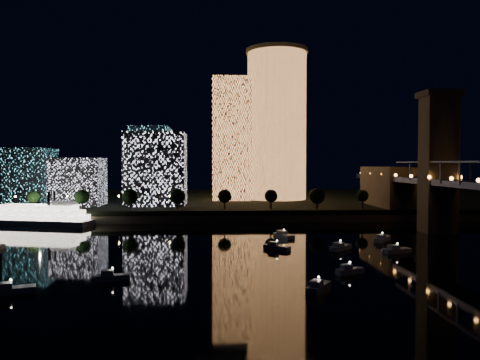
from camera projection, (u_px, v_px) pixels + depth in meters
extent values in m
plane|color=black|center=(273.00, 265.00, 112.98)|extent=(520.00, 520.00, 0.00)
cube|color=black|center=(239.00, 201.00, 272.57)|extent=(420.00, 160.00, 5.00)
cube|color=#6B5E4C|center=(249.00, 219.00, 194.76)|extent=(420.00, 6.00, 3.00)
cylinder|color=#FF9C51|center=(277.00, 127.00, 256.16)|extent=(32.00, 32.00, 79.49)
cylinder|color=#6B5E4C|center=(277.00, 52.00, 254.74)|extent=(34.00, 34.00, 2.00)
cube|color=#FF9C51|center=(231.00, 139.00, 252.16)|extent=(20.47, 20.47, 65.12)
cube|color=silver|center=(156.00, 169.00, 220.70)|extent=(27.66, 23.41, 34.05)
cube|color=#58D8F0|center=(151.00, 165.00, 235.43)|extent=(18.91, 24.58, 37.82)
cube|color=silver|center=(79.00, 182.00, 217.68)|extent=(22.14, 20.12, 22.14)
cube|color=#58D8F0|center=(31.00, 177.00, 219.50)|extent=(19.07, 20.98, 26.70)
cube|color=#6B5E4C|center=(438.00, 165.00, 165.49)|extent=(11.00, 9.00, 48.00)
cube|color=#6B5E4C|center=(439.00, 94.00, 164.62)|extent=(13.00, 11.00, 2.00)
cube|color=#6B5E4C|center=(386.00, 192.00, 215.83)|extent=(12.00, 40.00, 23.00)
cube|color=#18244D|center=(444.00, 173.00, 151.34)|extent=(0.50, 0.50, 7.00)
cube|color=#18244D|center=(412.00, 171.00, 175.29)|extent=(0.50, 0.50, 7.00)
sphere|color=orange|center=(429.00, 177.00, 160.36)|extent=(1.20, 1.20, 1.20)
sphere|color=orange|center=(383.00, 174.00, 205.27)|extent=(1.20, 1.20, 1.20)
cube|color=silver|center=(40.00, 222.00, 186.15)|extent=(44.32, 20.38, 2.16)
cube|color=white|center=(39.00, 217.00, 186.08)|extent=(40.61, 18.61, 1.98)
cube|color=white|center=(39.00, 212.00, 186.01)|extent=(36.90, 16.84, 1.98)
cube|color=white|center=(39.00, 207.00, 185.94)|extent=(31.44, 14.62, 1.98)
cube|color=silver|center=(64.00, 203.00, 183.75)|extent=(8.32, 7.03, 1.62)
cylinder|color=black|center=(49.00, 198.00, 182.98)|extent=(1.26, 1.26, 5.40)
cylinder|color=black|center=(54.00, 198.00, 186.51)|extent=(1.26, 1.26, 5.40)
cube|color=silver|center=(382.00, 239.00, 147.62)|extent=(7.41, 8.62, 1.20)
cube|color=silver|center=(381.00, 236.00, 146.50)|extent=(3.62, 3.78, 1.00)
sphere|color=white|center=(382.00, 233.00, 147.55)|extent=(0.36, 0.36, 0.36)
cube|color=silver|center=(397.00, 251.00, 127.83)|extent=(8.39, 4.74, 1.20)
cube|color=silver|center=(394.00, 247.00, 127.38)|extent=(3.28, 2.79, 1.00)
sphere|color=white|center=(397.00, 243.00, 127.76)|extent=(0.36, 0.36, 0.36)
cube|color=silver|center=(277.00, 248.00, 132.58)|extent=(7.63, 6.55, 1.20)
cube|color=silver|center=(273.00, 243.00, 133.18)|extent=(3.35, 3.21, 1.00)
sphere|color=white|center=(277.00, 241.00, 132.51)|extent=(0.36, 0.36, 0.36)
cube|color=silver|center=(284.00, 236.00, 154.46)|extent=(6.24, 9.33, 1.20)
cube|color=silver|center=(282.00, 232.00, 155.61)|extent=(3.39, 3.80, 1.00)
sphere|color=white|center=(284.00, 230.00, 154.39)|extent=(0.36, 0.36, 0.36)
cube|color=silver|center=(11.00, 291.00, 87.67)|extent=(8.95, 5.68, 1.20)
cube|color=silver|center=(3.00, 285.00, 87.10)|extent=(3.60, 3.16, 1.00)
sphere|color=white|center=(11.00, 280.00, 87.60)|extent=(0.36, 0.36, 0.36)
cube|color=silver|center=(319.00, 287.00, 90.00)|extent=(6.17, 7.66, 1.20)
cube|color=silver|center=(317.00, 283.00, 88.98)|extent=(3.10, 3.29, 1.00)
sphere|color=white|center=(319.00, 277.00, 89.93)|extent=(0.36, 0.36, 0.36)
cube|color=silver|center=(113.00, 277.00, 97.77)|extent=(7.30, 3.21, 1.20)
cube|color=silver|center=(107.00, 272.00, 97.53)|extent=(2.70, 2.16, 1.00)
sphere|color=white|center=(113.00, 268.00, 97.70)|extent=(0.36, 0.36, 0.36)
cube|color=silver|center=(350.00, 271.00, 103.56)|extent=(6.73, 4.17, 1.20)
cube|color=silver|center=(346.00, 267.00, 103.13)|extent=(2.69, 2.35, 1.00)
sphere|color=white|center=(350.00, 262.00, 103.49)|extent=(0.36, 0.36, 0.36)
cube|color=silver|center=(341.00, 248.00, 132.67)|extent=(7.75, 7.81, 1.20)
cube|color=silver|center=(338.00, 244.00, 131.69)|extent=(3.59, 3.60, 1.00)
sphere|color=white|center=(341.00, 241.00, 132.60)|extent=(0.36, 0.36, 0.36)
cylinder|color=black|center=(34.00, 205.00, 195.78)|extent=(0.70, 0.70, 4.00)
sphere|color=black|center=(34.00, 197.00, 195.66)|extent=(5.36, 5.36, 5.36)
cylinder|color=black|center=(82.00, 205.00, 196.84)|extent=(0.70, 0.70, 4.00)
sphere|color=black|center=(82.00, 197.00, 196.72)|extent=(6.18, 6.18, 6.18)
cylinder|color=black|center=(130.00, 205.00, 197.90)|extent=(0.70, 0.70, 4.00)
sphere|color=black|center=(130.00, 197.00, 197.78)|extent=(6.79, 6.79, 6.79)
cylinder|color=black|center=(178.00, 205.00, 198.96)|extent=(0.70, 0.70, 4.00)
sphere|color=black|center=(178.00, 196.00, 198.84)|extent=(6.63, 6.63, 6.63)
cylinder|color=black|center=(225.00, 204.00, 200.03)|extent=(0.70, 0.70, 4.00)
sphere|color=black|center=(225.00, 196.00, 199.90)|extent=(5.83, 5.83, 5.83)
cylinder|color=black|center=(271.00, 204.00, 201.09)|extent=(0.70, 0.70, 4.00)
sphere|color=black|center=(271.00, 196.00, 200.97)|extent=(5.60, 5.60, 5.60)
cylinder|color=black|center=(317.00, 204.00, 202.15)|extent=(0.70, 0.70, 4.00)
sphere|color=black|center=(317.00, 196.00, 202.03)|extent=(6.87, 6.87, 6.87)
cylinder|color=black|center=(362.00, 204.00, 203.21)|extent=(0.70, 0.70, 4.00)
sphere|color=black|center=(363.00, 196.00, 203.09)|extent=(5.16, 5.16, 5.16)
cylinder|color=black|center=(16.00, 203.00, 201.22)|extent=(0.24, 0.24, 5.00)
sphere|color=#FFCC7F|center=(15.00, 196.00, 201.12)|extent=(0.70, 0.70, 0.70)
cylinder|color=black|center=(67.00, 203.00, 202.39)|extent=(0.24, 0.24, 5.00)
sphere|color=#FFCC7F|center=(67.00, 196.00, 202.29)|extent=(0.70, 0.70, 0.70)
cylinder|color=black|center=(119.00, 203.00, 203.55)|extent=(0.24, 0.24, 5.00)
sphere|color=#FFCC7F|center=(119.00, 196.00, 203.46)|extent=(0.70, 0.70, 0.70)
cylinder|color=black|center=(170.00, 202.00, 204.72)|extent=(0.24, 0.24, 5.00)
sphere|color=#FFCC7F|center=(170.00, 196.00, 204.63)|extent=(0.70, 0.70, 0.70)
cylinder|color=black|center=(220.00, 202.00, 205.89)|extent=(0.24, 0.24, 5.00)
sphere|color=#FFCC7F|center=(220.00, 196.00, 205.79)|extent=(0.70, 0.70, 0.70)
cylinder|color=black|center=(269.00, 202.00, 207.06)|extent=(0.24, 0.24, 5.00)
sphere|color=#FFCC7F|center=(269.00, 196.00, 206.96)|extent=(0.70, 0.70, 0.70)
cylinder|color=black|center=(318.00, 202.00, 208.23)|extent=(0.24, 0.24, 5.00)
sphere|color=#FFCC7F|center=(319.00, 195.00, 208.13)|extent=(0.70, 0.70, 0.70)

